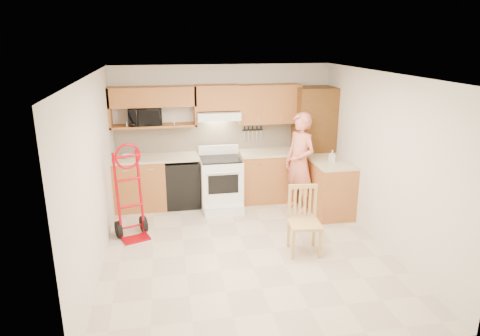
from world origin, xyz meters
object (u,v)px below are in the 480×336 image
object	(u,v)px
hand_truck	(131,196)
dining_chair	(305,221)
range	(221,179)
person	(300,163)
microwave	(145,116)

from	to	relation	value
hand_truck	dining_chair	world-z (taller)	hand_truck
hand_truck	range	bearing A→B (deg)	12.19
person	hand_truck	distance (m)	2.90
range	microwave	bearing A→B (deg)	162.91
range	person	distance (m)	1.41
person	microwave	bearing A→B (deg)	-130.10
hand_truck	dining_chair	xyz separation A→B (m)	(2.42, -0.94, -0.19)
person	hand_truck	world-z (taller)	person
person	hand_truck	bearing A→B (deg)	-102.06
dining_chair	microwave	bearing A→B (deg)	140.04
microwave	range	distance (m)	1.74
microwave	person	bearing A→B (deg)	-21.95
range	dining_chair	world-z (taller)	range
person	hand_truck	size ratio (longest dim) A/B	1.31
person	range	bearing A→B (deg)	-129.17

